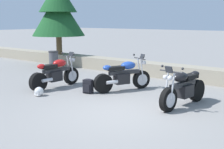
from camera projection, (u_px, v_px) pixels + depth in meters
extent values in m
plane|color=gray|center=(121.00, 112.00, 7.47)|extent=(120.00, 120.00, 0.00)
cube|color=gray|center=(195.00, 74.00, 11.16)|extent=(36.00, 0.80, 0.55)
cylinder|color=black|center=(71.00, 76.00, 10.64)|extent=(0.16, 0.62, 0.62)
cylinder|color=black|center=(38.00, 82.00, 9.55)|extent=(0.20, 0.63, 0.62)
cylinder|color=silver|center=(71.00, 76.00, 10.64)|extent=(0.17, 0.39, 0.38)
cube|color=black|center=(54.00, 76.00, 10.04)|extent=(0.34, 0.49, 0.34)
cube|color=#2D2D30|center=(56.00, 70.00, 10.08)|extent=(0.18, 1.10, 0.12)
ellipsoid|color=red|center=(60.00, 63.00, 10.15)|extent=(0.36, 0.53, 0.26)
cube|color=black|center=(49.00, 67.00, 9.80)|extent=(0.28, 0.57, 0.12)
ellipsoid|color=red|center=(41.00, 66.00, 9.57)|extent=(0.23, 0.29, 0.16)
cylinder|color=#2D2D30|center=(69.00, 56.00, 10.45)|extent=(0.66, 0.06, 0.04)
sphere|color=silver|center=(71.00, 60.00, 10.63)|extent=(0.13, 0.13, 0.13)
sphere|color=silver|center=(73.00, 60.00, 10.54)|extent=(0.13, 0.13, 0.13)
cube|color=#26282D|center=(71.00, 54.00, 10.52)|extent=(0.20, 0.10, 0.18)
cylinder|color=silver|center=(47.00, 80.00, 9.63)|extent=(0.12, 0.38, 0.11)
cylinder|color=silver|center=(68.00, 66.00, 10.60)|extent=(0.05, 0.16, 0.73)
cylinder|color=silver|center=(72.00, 66.00, 10.49)|extent=(0.05, 0.16, 0.73)
sphere|color=#2D2D30|center=(62.00, 53.00, 10.59)|extent=(0.07, 0.07, 0.07)
sphere|color=#2D2D30|center=(74.00, 54.00, 10.21)|extent=(0.07, 0.07, 0.07)
cylinder|color=black|center=(141.00, 79.00, 9.99)|extent=(0.39, 0.62, 0.62)
cylinder|color=black|center=(103.00, 83.00, 9.35)|extent=(0.43, 0.64, 0.62)
cylinder|color=silver|center=(141.00, 79.00, 9.99)|extent=(0.31, 0.42, 0.38)
cube|color=black|center=(122.00, 79.00, 9.63)|extent=(0.49, 0.57, 0.34)
cube|color=#2D2D30|center=(124.00, 72.00, 9.64)|extent=(0.59, 1.06, 0.12)
ellipsoid|color=#2347A8|center=(128.00, 65.00, 9.66)|extent=(0.53, 0.62, 0.26)
cube|color=black|center=(115.00, 68.00, 9.46)|extent=(0.47, 0.62, 0.12)
ellipsoid|color=#2347A8|center=(107.00, 68.00, 9.32)|extent=(0.32, 0.35, 0.16)
cylinder|color=#2D2D30|center=(140.00, 59.00, 9.83)|extent=(0.61, 0.31, 0.04)
sphere|color=silver|center=(142.00, 62.00, 9.97)|extent=(0.13, 0.13, 0.13)
sphere|color=silver|center=(144.00, 63.00, 9.85)|extent=(0.13, 0.13, 0.13)
cube|color=#26282D|center=(142.00, 57.00, 9.86)|extent=(0.22, 0.17, 0.18)
cylinder|color=silver|center=(112.00, 82.00, 9.31)|extent=(0.26, 0.39, 0.11)
cylinder|color=silver|center=(139.00, 69.00, 9.99)|extent=(0.11, 0.17, 0.73)
cylinder|color=silver|center=(142.00, 69.00, 9.83)|extent=(0.11, 0.17, 0.73)
sphere|color=#2D2D30|center=(134.00, 55.00, 10.05)|extent=(0.07, 0.07, 0.07)
sphere|color=#2D2D30|center=(144.00, 57.00, 9.53)|extent=(0.07, 0.07, 0.07)
cylinder|color=black|center=(168.00, 100.00, 7.44)|extent=(0.21, 0.63, 0.62)
cylinder|color=black|center=(197.00, 90.00, 8.45)|extent=(0.25, 0.64, 0.62)
cylinder|color=silver|center=(168.00, 100.00, 7.44)|extent=(0.21, 0.40, 0.38)
cube|color=black|center=(185.00, 91.00, 7.96)|extent=(0.38, 0.52, 0.34)
cube|color=#2D2D30|center=(183.00, 84.00, 7.85)|extent=(0.27, 1.11, 0.12)
ellipsoid|color=black|center=(180.00, 77.00, 7.71)|extent=(0.40, 0.56, 0.26)
cube|color=black|center=(190.00, 77.00, 8.06)|extent=(0.33, 0.59, 0.12)
ellipsoid|color=black|center=(195.00, 74.00, 8.26)|extent=(0.25, 0.30, 0.16)
cylinder|color=#2D2D30|center=(171.00, 71.00, 7.37)|extent=(0.66, 0.12, 0.04)
sphere|color=silver|center=(170.00, 78.00, 7.24)|extent=(0.13, 0.13, 0.13)
sphere|color=silver|center=(165.00, 77.00, 7.34)|extent=(0.13, 0.13, 0.13)
cube|color=#26282D|center=(169.00, 70.00, 7.28)|extent=(0.21, 0.12, 0.18)
cylinder|color=silver|center=(187.00, 89.00, 8.38)|extent=(0.16, 0.39, 0.11)
cylinder|color=silver|center=(173.00, 86.00, 7.34)|extent=(0.06, 0.17, 0.73)
cylinder|color=silver|center=(167.00, 85.00, 7.47)|extent=(0.06, 0.17, 0.73)
sphere|color=#2D2D30|center=(183.00, 69.00, 7.17)|extent=(0.07, 0.07, 0.07)
sphere|color=#2D2D30|center=(162.00, 66.00, 7.58)|extent=(0.07, 0.07, 0.07)
cube|color=black|center=(88.00, 86.00, 9.34)|extent=(0.33, 0.24, 0.44)
cube|color=black|center=(86.00, 88.00, 9.25)|extent=(0.25, 0.10, 0.24)
ellipsoid|color=black|center=(88.00, 80.00, 9.31)|extent=(0.31, 0.23, 0.08)
cube|color=black|center=(92.00, 85.00, 9.40)|extent=(0.06, 0.04, 0.37)
cube|color=black|center=(88.00, 85.00, 9.47)|extent=(0.06, 0.04, 0.37)
sphere|color=silver|center=(39.00, 91.00, 9.02)|extent=(0.28, 0.28, 0.28)
ellipsoid|color=black|center=(37.00, 92.00, 8.96)|extent=(0.23, 0.06, 0.12)
cube|color=silver|center=(37.00, 94.00, 8.97)|extent=(0.20, 0.08, 0.08)
cylinder|color=brown|center=(59.00, 42.00, 15.20)|extent=(0.29, 0.29, 1.27)
cone|color=#194C23|center=(58.00, 14.00, 14.94)|extent=(2.69, 2.69, 2.17)
cylinder|color=#4C4C51|center=(54.00, 61.00, 13.94)|extent=(0.44, 0.44, 0.80)
cylinder|color=#2D2D30|center=(53.00, 52.00, 13.86)|extent=(0.46, 0.46, 0.06)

